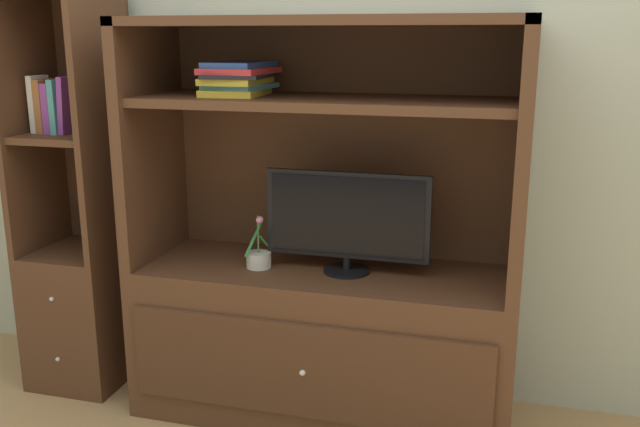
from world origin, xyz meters
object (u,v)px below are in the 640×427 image
(potted_plant, at_px, (259,258))
(magazine_stack, at_px, (239,78))
(upright_book_row, at_px, (55,106))
(media_console, at_px, (324,297))
(tv_monitor, at_px, (347,219))
(bookshelf_tall, at_px, (81,256))

(potted_plant, xyz_separation_m, magazine_stack, (-0.09, 0.05, 0.73))
(potted_plant, bearing_deg, upright_book_row, 176.90)
(media_console, xyz_separation_m, tv_monitor, (0.10, -0.02, 0.35))
(media_console, relative_size, tv_monitor, 2.47)
(magazine_stack, bearing_deg, bookshelf_tall, 179.03)
(tv_monitor, xyz_separation_m, bookshelf_tall, (-1.27, 0.02, -0.27))
(tv_monitor, height_order, upright_book_row, upright_book_row)
(media_console, xyz_separation_m, bookshelf_tall, (-1.16, 0.00, 0.08))
(bookshelf_tall, relative_size, upright_book_row, 7.23)
(magazine_stack, distance_m, bookshelf_tall, 1.16)
(tv_monitor, bearing_deg, bookshelf_tall, 179.01)
(potted_plant, height_order, magazine_stack, magazine_stack)
(bookshelf_tall, bearing_deg, tv_monitor, -0.99)
(potted_plant, xyz_separation_m, upright_book_row, (-0.96, 0.05, 0.60))
(media_console, height_order, tv_monitor, media_console)
(tv_monitor, distance_m, bookshelf_tall, 1.30)
(potted_plant, height_order, bookshelf_tall, bookshelf_tall)
(potted_plant, bearing_deg, tv_monitor, 6.19)
(potted_plant, bearing_deg, bookshelf_tall, 176.07)
(media_console, bearing_deg, magazine_stack, -178.19)
(media_console, height_order, bookshelf_tall, bookshelf_tall)
(tv_monitor, height_order, magazine_stack, magazine_stack)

